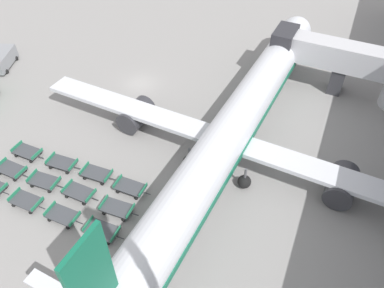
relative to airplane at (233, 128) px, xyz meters
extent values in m
plane|color=gray|center=(-14.61, 7.01, -3.16)|extent=(500.00, 500.00, 0.00)
cube|color=silver|center=(8.18, 15.47, 1.55)|extent=(14.54, 3.43, 2.94)
cube|color=#2D2D33|center=(0.98, 15.78, 1.55)|extent=(2.58, 4.32, 3.53)
cube|color=#38383D|center=(8.18, 15.47, -1.54)|extent=(1.71, 2.60, 3.24)
cylinder|color=silver|center=(0.04, 0.61, 0.21)|extent=(6.66, 43.61, 3.98)
sphere|color=silver|center=(1.38, 22.29, 0.21)|extent=(3.78, 3.78, 3.78)
cube|color=#146B4C|center=(-1.26, -20.33, 5.47)|extent=(0.46, 3.00, 6.54)
cube|color=silver|center=(-0.07, -1.13, -0.69)|extent=(42.85, 5.24, 0.44)
cylinder|color=#333338|center=(10.91, -1.41, -1.84)|extent=(2.80, 4.17, 2.55)
cylinder|color=#333338|center=(-11.00, -0.05, -1.84)|extent=(2.80, 4.17, 2.55)
cube|color=#146B4C|center=(0.04, 0.61, -0.49)|extent=(6.47, 39.28, 0.72)
cylinder|color=#56565B|center=(0.87, 14.05, -1.65)|extent=(0.24, 0.24, 1.74)
sphere|color=black|center=(0.87, 14.05, -2.52)|extent=(1.28, 1.28, 1.28)
cylinder|color=#56565B|center=(2.65, -3.91, -1.65)|extent=(0.24, 0.24, 1.74)
sphere|color=black|center=(2.65, -3.91, -2.52)|extent=(1.28, 1.28, 1.28)
cylinder|color=#56565B|center=(-3.12, -3.55, -1.65)|extent=(0.24, 0.24, 1.74)
sphere|color=black|center=(-3.12, -3.55, -2.52)|extent=(1.28, 1.28, 1.28)
cube|color=gray|center=(-33.37, 3.29, -2.02)|extent=(3.78, 5.53, 1.74)
sphere|color=black|center=(-31.85, 2.09, -2.86)|extent=(0.60, 0.60, 0.60)
sphere|color=black|center=(-34.89, 4.49, -2.86)|extent=(0.60, 0.60, 0.60)
sphere|color=black|center=(-33.05, 5.20, -2.86)|extent=(0.60, 0.60, 0.60)
cube|color=#237F56|center=(-17.33, -13.73, -2.40)|extent=(0.08, 1.59, 0.32)
cube|color=#333338|center=(-16.94, -13.73, -2.73)|extent=(0.70, 0.06, 0.06)
sphere|color=black|center=(-17.71, -13.05, -2.98)|extent=(0.36, 0.36, 0.36)
cube|color=#424449|center=(-14.55, -13.71, -2.61)|extent=(2.79, 1.62, 0.10)
cube|color=#237F56|center=(-13.20, -13.72, -2.40)|extent=(0.09, 1.59, 0.32)
cube|color=#237F56|center=(-15.89, -13.70, -2.40)|extent=(0.09, 1.59, 0.32)
cube|color=#333338|center=(-12.81, -13.73, -2.73)|extent=(0.70, 0.07, 0.06)
sphere|color=black|center=(-13.58, -14.40, -2.98)|extent=(0.36, 0.36, 0.36)
sphere|color=black|center=(-13.57, -13.04, -2.98)|extent=(0.36, 0.36, 0.36)
sphere|color=black|center=(-15.52, -14.38, -2.98)|extent=(0.36, 0.36, 0.36)
sphere|color=black|center=(-15.51, -13.03, -2.98)|extent=(0.36, 0.36, 0.36)
cube|color=#424449|center=(-10.58, -13.69, -2.61)|extent=(2.78, 1.60, 0.10)
cube|color=#237F56|center=(-9.23, -13.69, -2.40)|extent=(0.09, 1.59, 0.32)
cube|color=#237F56|center=(-11.92, -13.68, -2.40)|extent=(0.09, 1.59, 0.32)
cube|color=#333338|center=(-8.84, -13.70, -2.73)|extent=(0.70, 0.06, 0.06)
sphere|color=black|center=(-9.61, -14.37, -2.98)|extent=(0.36, 0.36, 0.36)
sphere|color=black|center=(-9.60, -13.02, -2.98)|extent=(0.36, 0.36, 0.36)
sphere|color=black|center=(-11.55, -14.36, -2.98)|extent=(0.36, 0.36, 0.36)
sphere|color=black|center=(-11.54, -13.01, -2.98)|extent=(0.36, 0.36, 0.36)
cube|color=#424449|center=(-6.62, -13.62, -2.61)|extent=(2.80, 1.63, 0.10)
cube|color=#237F56|center=(-5.28, -13.60, -2.40)|extent=(0.10, 1.59, 0.32)
cube|color=#237F56|center=(-7.97, -13.64, -2.40)|extent=(0.10, 1.59, 0.32)
cube|color=#333338|center=(-4.89, -13.59, -2.73)|extent=(0.70, 0.07, 0.06)
sphere|color=black|center=(-5.64, -14.28, -2.98)|extent=(0.36, 0.36, 0.36)
sphere|color=black|center=(-5.66, -12.93, -2.98)|extent=(0.36, 0.36, 0.36)
sphere|color=black|center=(-7.58, -14.31, -2.98)|extent=(0.36, 0.36, 0.36)
sphere|color=black|center=(-7.60, -12.96, -2.98)|extent=(0.36, 0.36, 0.36)
cube|color=#424449|center=(-18.51, -11.29, -2.61)|extent=(2.83, 1.70, 0.10)
cube|color=#237F56|center=(-17.17, -11.35, -2.40)|extent=(0.14, 1.59, 0.32)
cube|color=#237F56|center=(-19.86, -11.24, -2.40)|extent=(0.14, 1.59, 0.32)
cube|color=#333338|center=(-16.78, -11.36, -2.73)|extent=(0.70, 0.09, 0.06)
sphere|color=black|center=(-17.57, -12.01, -2.98)|extent=(0.36, 0.36, 0.36)
sphere|color=black|center=(-17.52, -10.65, -2.98)|extent=(0.36, 0.36, 0.36)
sphere|color=black|center=(-19.51, -11.93, -2.98)|extent=(0.36, 0.36, 0.36)
sphere|color=black|center=(-19.45, -10.58, -2.98)|extent=(0.36, 0.36, 0.36)
cube|color=#424449|center=(-14.62, -11.20, -2.61)|extent=(2.86, 1.75, 0.10)
cube|color=#237F56|center=(-13.27, -11.12, -2.40)|extent=(0.17, 1.59, 0.32)
cube|color=#237F56|center=(-15.96, -11.28, -2.40)|extent=(0.17, 1.59, 0.32)
cube|color=#333338|center=(-12.88, -11.10, -2.73)|extent=(0.70, 0.10, 0.06)
sphere|color=black|center=(-13.61, -11.82, -2.98)|extent=(0.36, 0.36, 0.36)
sphere|color=black|center=(-13.69, -10.47, -2.98)|extent=(0.36, 0.36, 0.36)
sphere|color=black|center=(-15.55, -11.94, -2.98)|extent=(0.36, 0.36, 0.36)
sphere|color=black|center=(-15.63, -10.59, -2.98)|extent=(0.36, 0.36, 0.36)
cube|color=#424449|center=(-10.79, -11.01, -2.61)|extent=(2.81, 1.66, 0.10)
cube|color=#237F56|center=(-9.44, -11.05, -2.40)|extent=(0.12, 1.59, 0.32)
cube|color=#237F56|center=(-12.13, -10.98, -2.40)|extent=(0.12, 1.59, 0.32)
cube|color=#333338|center=(-9.05, -11.06, -2.73)|extent=(0.70, 0.08, 0.06)
sphere|color=black|center=(-9.84, -11.71, -2.98)|extent=(0.36, 0.36, 0.36)
sphere|color=black|center=(-9.80, -10.36, -2.98)|extent=(0.36, 0.36, 0.36)
sphere|color=black|center=(-11.78, -11.67, -2.98)|extent=(0.36, 0.36, 0.36)
sphere|color=black|center=(-11.74, -10.31, -2.98)|extent=(0.36, 0.36, 0.36)
cube|color=#424449|center=(-6.67, -11.17, -2.61)|extent=(2.85, 1.73, 0.10)
cube|color=#237F56|center=(-5.33, -11.10, -2.40)|extent=(0.16, 1.59, 0.32)
cube|color=#237F56|center=(-8.02, -11.24, -2.40)|extent=(0.16, 1.59, 0.32)
cube|color=#333338|center=(-4.94, -11.08, -2.73)|extent=(0.70, 0.10, 0.06)
sphere|color=black|center=(-5.67, -11.80, -2.98)|extent=(0.36, 0.36, 0.36)
sphere|color=black|center=(-5.74, -10.44, -2.98)|extent=(0.36, 0.36, 0.36)
sphere|color=black|center=(-7.61, -11.89, -2.98)|extent=(0.36, 0.36, 0.36)
sphere|color=black|center=(-7.68, -10.54, -2.98)|extent=(0.36, 0.36, 0.36)
cube|color=#424449|center=(-18.77, -8.76, -2.61)|extent=(2.80, 1.64, 0.10)
cube|color=#237F56|center=(-17.43, -8.78, -2.40)|extent=(0.11, 1.59, 0.32)
cube|color=#237F56|center=(-20.12, -8.74, -2.40)|extent=(0.11, 1.59, 0.32)
cube|color=#333338|center=(-17.04, -8.79, -2.73)|extent=(0.70, 0.07, 0.06)
sphere|color=black|center=(-17.81, -9.46, -2.98)|extent=(0.36, 0.36, 0.36)
sphere|color=black|center=(-17.79, -8.10, -2.98)|extent=(0.36, 0.36, 0.36)
sphere|color=black|center=(-19.75, -9.42, -2.98)|extent=(0.36, 0.36, 0.36)
sphere|color=black|center=(-19.73, -8.07, -2.98)|extent=(0.36, 0.36, 0.36)
cube|color=#424449|center=(-14.55, -8.62, -2.61)|extent=(2.85, 1.74, 0.10)
cube|color=#237F56|center=(-13.21, -8.55, -2.40)|extent=(0.16, 1.59, 0.32)
cube|color=#237F56|center=(-15.90, -8.69, -2.40)|extent=(0.16, 1.59, 0.32)
cube|color=#333338|center=(-12.82, -8.53, -2.73)|extent=(0.70, 0.10, 0.06)
sphere|color=black|center=(-13.55, -9.25, -2.98)|extent=(0.36, 0.36, 0.36)
sphere|color=black|center=(-13.62, -7.89, -2.98)|extent=(0.36, 0.36, 0.36)
sphere|color=black|center=(-15.49, -9.35, -2.98)|extent=(0.36, 0.36, 0.36)
sphere|color=black|center=(-15.56, -8.00, -2.98)|extent=(0.36, 0.36, 0.36)
cube|color=#424449|center=(-10.63, -8.45, -2.61)|extent=(2.84, 1.71, 0.10)
cube|color=#237F56|center=(-9.29, -8.39, -2.40)|extent=(0.15, 1.59, 0.32)
cube|color=#237F56|center=(-11.98, -8.50, -2.40)|extent=(0.15, 1.59, 0.32)
cube|color=#333338|center=(-8.90, -8.37, -2.73)|extent=(0.70, 0.09, 0.06)
sphere|color=black|center=(-9.64, -9.08, -2.98)|extent=(0.36, 0.36, 0.36)
sphere|color=black|center=(-9.69, -7.73, -2.98)|extent=(0.36, 0.36, 0.36)
sphere|color=black|center=(-11.57, -9.16, -2.98)|extent=(0.36, 0.36, 0.36)
sphere|color=black|center=(-11.63, -7.81, -2.98)|extent=(0.36, 0.36, 0.36)
cube|color=#424449|center=(-6.82, -8.63, -2.61)|extent=(2.79, 1.62, 0.10)
cube|color=#237F56|center=(-5.48, -8.62, -2.40)|extent=(0.10, 1.59, 0.32)
cube|color=#237F56|center=(-8.17, -8.65, -2.40)|extent=(0.10, 1.59, 0.32)
cube|color=#333338|center=(-5.09, -8.62, -2.73)|extent=(0.70, 0.07, 0.06)
sphere|color=black|center=(-5.84, -9.30, -2.98)|extent=(0.36, 0.36, 0.36)
sphere|color=black|center=(-5.86, -7.95, -2.98)|extent=(0.36, 0.36, 0.36)
sphere|color=black|center=(-7.78, -9.32, -2.98)|extent=(0.36, 0.36, 0.36)
sphere|color=black|center=(-7.80, -7.97, -2.98)|extent=(0.36, 0.36, 0.36)
cube|color=white|center=(-2.07, -10.25, -3.16)|extent=(2.20, 30.68, 0.01)
camera|label=1|loc=(7.29, -26.79, 24.00)|focal=35.00mm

